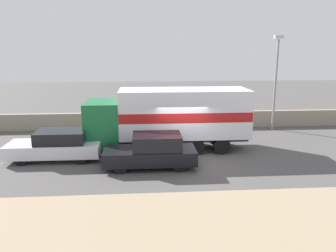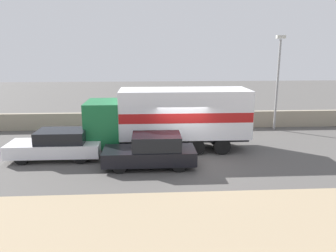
{
  "view_description": "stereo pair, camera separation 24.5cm",
  "coord_description": "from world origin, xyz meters",
  "views": [
    {
      "loc": [
        -1.9,
        -14.92,
        5.27
      ],
      "look_at": [
        -0.73,
        0.62,
        1.59
      ],
      "focal_mm": 35.0,
      "sensor_mm": 36.0,
      "label": 1
    },
    {
      "loc": [
        -1.66,
        -14.94,
        5.27
      ],
      "look_at": [
        -0.73,
        0.62,
        1.59
      ],
      "focal_mm": 35.0,
      "sensor_mm": 36.0,
      "label": 2
    }
  ],
  "objects": [
    {
      "name": "car_sedan_second",
      "position": [
        -6.14,
        0.67,
        0.72
      ],
      "size": [
        4.43,
        1.75,
        1.45
      ],
      "rotation": [
        0.0,
        0.0,
        3.14
      ],
      "color": "silver",
      "rests_on": "ground_plane"
    },
    {
      "name": "dirt_shoulder_foreground",
      "position": [
        0.0,
        -6.0,
        0.02
      ],
      "size": [
        60.0,
        4.75,
        0.04
      ],
      "color": "#9E896B",
      "rests_on": "ground_plane"
    },
    {
      "name": "ground_plane",
      "position": [
        0.0,
        0.0,
        0.0
      ],
      "size": [
        80.0,
        80.0,
        0.0
      ],
      "primitive_type": "plane",
      "color": "#514F4C"
    },
    {
      "name": "stone_wall_backdrop",
      "position": [
        0.0,
        6.76,
        0.56
      ],
      "size": [
        60.0,
        0.35,
        1.12
      ],
      "color": "gray",
      "rests_on": "ground_plane"
    },
    {
      "name": "street_lamp",
      "position": [
        6.72,
        5.92,
        3.59
      ],
      "size": [
        0.56,
        0.28,
        6.11
      ],
      "color": "gray",
      "rests_on": "ground_plane"
    },
    {
      "name": "box_truck",
      "position": [
        -0.48,
        1.94,
        1.83
      ],
      "size": [
        8.47,
        2.47,
        3.23
      ],
      "rotation": [
        0.0,
        0.0,
        3.14
      ],
      "color": "#196B38",
      "rests_on": "ground_plane"
    },
    {
      "name": "car_hatchback",
      "position": [
        -1.55,
        -0.7,
        0.74
      ],
      "size": [
        4.17,
        1.73,
        1.53
      ],
      "rotation": [
        0.0,
        0.0,
        3.14
      ],
      "color": "black",
      "rests_on": "ground_plane"
    }
  ]
}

